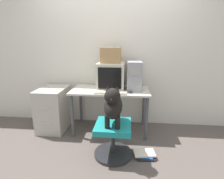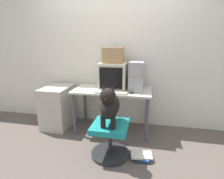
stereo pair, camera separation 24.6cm
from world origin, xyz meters
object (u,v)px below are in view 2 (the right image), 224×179
at_px(office_chair, 110,138).
at_px(crt_monitor, 113,76).
at_px(keyboard, 111,92).
at_px(pc_tower, 137,76).
at_px(filing_cabinet, 58,107).
at_px(cardboard_box, 113,55).
at_px(book_stack_floor, 142,157).
at_px(dog, 110,105).

bearing_deg(office_chair, crt_monitor, 98.01).
height_order(keyboard, office_chair, keyboard).
distance_m(pc_tower, office_chair, 1.04).
bearing_deg(filing_cabinet, crt_monitor, 4.16).
height_order(crt_monitor, office_chair, crt_monitor).
xyz_separation_m(pc_tower, office_chair, (-0.26, -0.73, -0.69)).
relative_size(office_chair, cardboard_box, 1.63).
xyz_separation_m(keyboard, office_chair, (0.08, -0.46, -0.48)).
bearing_deg(book_stack_floor, office_chair, 179.73).
relative_size(dog, cardboard_box, 1.71).
distance_m(pc_tower, filing_cabinet, 1.46).
bearing_deg(keyboard, office_chair, -80.28).
relative_size(crt_monitor, pc_tower, 0.95).
bearing_deg(crt_monitor, keyboard, -85.01).
height_order(crt_monitor, cardboard_box, cardboard_box).
distance_m(pc_tower, keyboard, 0.48).
xyz_separation_m(keyboard, book_stack_floor, (0.49, -0.47, -0.69)).
xyz_separation_m(cardboard_box, book_stack_floor, (0.52, -0.73, -1.22)).
distance_m(keyboard, book_stack_floor, 0.97).
bearing_deg(pc_tower, office_chair, -109.89).
height_order(keyboard, filing_cabinet, keyboard).
bearing_deg(dog, crt_monitor, 97.78).
distance_m(office_chair, book_stack_floor, 0.47).
height_order(filing_cabinet, book_stack_floor, filing_cabinet).
bearing_deg(pc_tower, crt_monitor, -179.49).
bearing_deg(pc_tower, book_stack_floor, -78.55).
xyz_separation_m(crt_monitor, book_stack_floor, (0.52, -0.73, -0.89)).
xyz_separation_m(office_chair, filing_cabinet, (-1.07, 0.66, 0.11)).
bearing_deg(office_chair, pc_tower, 70.11).
bearing_deg(pc_tower, cardboard_box, 179.91).
xyz_separation_m(pc_tower, keyboard, (-0.34, -0.27, -0.21)).
bearing_deg(keyboard, filing_cabinet, 168.84).
bearing_deg(cardboard_box, pc_tower, -0.09).
bearing_deg(cardboard_box, book_stack_floor, -54.91).
xyz_separation_m(keyboard, dog, (0.08, -0.49, -0.01)).
relative_size(keyboard, dog, 0.91).
xyz_separation_m(office_chair, dog, (0.00, -0.02, 0.46)).
relative_size(pc_tower, filing_cabinet, 0.63).
distance_m(crt_monitor, office_chair, 1.00).
distance_m(keyboard, cardboard_box, 0.59).
relative_size(keyboard, book_stack_floor, 1.62).
relative_size(office_chair, book_stack_floor, 1.71).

